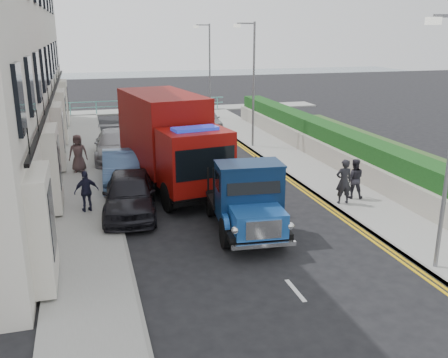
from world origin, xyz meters
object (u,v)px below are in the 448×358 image
at_px(lamp_mid, 252,78).
at_px(bedford_lorry, 248,202).
at_px(red_lorry, 169,139).
at_px(parked_car_front, 130,194).
at_px(pedestrian_east_near, 344,181).
at_px(lamp_far, 208,66).

bearing_deg(lamp_mid, bedford_lorry, -109.24).
distance_m(bedford_lorry, red_lorry, 6.35).
height_order(lamp_mid, red_lorry, lamp_mid).
xyz_separation_m(parked_car_front, pedestrian_east_near, (8.00, -1.37, 0.21)).
relative_size(bedford_lorry, parked_car_front, 1.16).
relative_size(lamp_far, pedestrian_east_near, 3.99).
relative_size(bedford_lorry, red_lorry, 0.69).
height_order(lamp_far, parked_car_front, lamp_far).
relative_size(lamp_mid, parked_car_front, 1.51).
xyz_separation_m(lamp_far, parked_car_front, (-7.78, -19.05, -3.21)).
bearing_deg(lamp_far, parked_car_front, -112.20).
xyz_separation_m(lamp_mid, pedestrian_east_near, (0.22, -10.42, -3.00)).
xyz_separation_m(bedford_lorry, pedestrian_east_near, (4.45, 1.69, -0.15)).
relative_size(lamp_far, parked_car_front, 1.51).
distance_m(lamp_far, bedford_lorry, 22.69).
height_order(lamp_mid, lamp_far, same).
bearing_deg(bedford_lorry, red_lorry, 109.00).
height_order(bedford_lorry, red_lorry, red_lorry).
relative_size(lamp_mid, lamp_far, 1.00).
xyz_separation_m(bedford_lorry, red_lorry, (-1.52, 6.09, 0.96)).
bearing_deg(parked_car_front, lamp_mid, 55.94).
height_order(bedford_lorry, parked_car_front, bedford_lorry).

